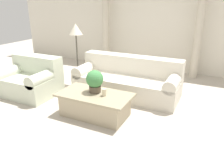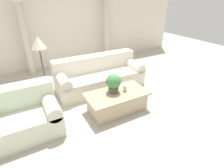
% 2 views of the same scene
% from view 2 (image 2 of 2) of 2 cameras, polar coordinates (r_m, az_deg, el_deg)
% --- Properties ---
extents(ground_plane, '(16.00, 16.00, 0.00)m').
position_cam_2_polar(ground_plane, '(4.49, -3.46, -5.49)').
color(ground_plane, '#BCB2A3').
extents(wall_back, '(10.00, 0.06, 3.20)m').
position_cam_2_polar(wall_back, '(6.76, -16.25, 19.22)').
color(wall_back, silver).
rests_on(wall_back, ground_plane).
extents(sofa_long, '(2.44, 0.98, 0.89)m').
position_cam_2_polar(sofa_long, '(5.03, -4.17, 2.85)').
color(sofa_long, beige).
rests_on(sofa_long, ground_plane).
extents(loveseat, '(1.29, 0.98, 0.89)m').
position_cam_2_polar(loveseat, '(3.79, -27.03, -9.05)').
color(loveseat, beige).
rests_on(loveseat, ground_plane).
extents(coffee_table, '(1.41, 0.76, 0.45)m').
position_cam_2_polar(coffee_table, '(4.04, 1.64, -5.67)').
color(coffee_table, tan).
rests_on(coffee_table, ground_plane).
extents(potted_plant, '(0.34, 0.34, 0.44)m').
position_cam_2_polar(potted_plant, '(3.86, 0.47, 0.50)').
color(potted_plant, brown).
rests_on(potted_plant, coffee_table).
extents(pillar_candle, '(0.08, 0.08, 0.14)m').
position_cam_2_polar(pillar_candle, '(3.98, 4.25, -1.37)').
color(pillar_candle, beige).
rests_on(pillar_candle, coffee_table).
extents(floor_lamp, '(0.34, 0.34, 1.59)m').
position_cam_2_polar(floor_lamp, '(4.39, -22.72, 10.91)').
color(floor_lamp, '#4C473D').
rests_on(floor_lamp, ground_plane).
extents(column_left, '(0.32, 0.32, 2.26)m').
position_cam_2_polar(column_left, '(6.27, -26.43, 12.84)').
color(column_left, beige).
rests_on(column_left, ground_plane).
extents(column_right, '(0.32, 0.32, 2.26)m').
position_cam_2_polar(column_right, '(7.03, -1.86, 16.85)').
color(column_right, beige).
rests_on(column_right, ground_plane).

